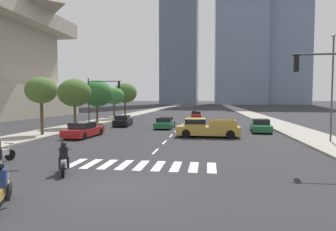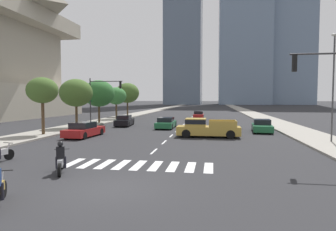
{
  "view_description": "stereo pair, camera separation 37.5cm",
  "coord_description": "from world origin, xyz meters",
  "px_view_note": "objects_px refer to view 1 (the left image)",
  "views": [
    {
      "loc": [
        3.4,
        -10.49,
        3.45
      ],
      "look_at": [
        0.0,
        13.91,
        2.0
      ],
      "focal_mm": 30.89,
      "sensor_mm": 36.0,
      "label": 1
    },
    {
      "loc": [
        3.77,
        -10.43,
        3.45
      ],
      "look_at": [
        0.0,
        13.91,
        2.0
      ],
      "focal_mm": 30.89,
      "sensor_mm": 36.0,
      "label": 2
    }
  ],
  "objects_px": {
    "motorcycle_trailing": "(64,160)",
    "sedan_red_1": "(83,130)",
    "street_lamp_east": "(332,80)",
    "pickup_truck": "(205,128)",
    "traffic_signal_far": "(100,93)",
    "sedan_black_3": "(123,121)",
    "street_tree_second": "(75,93)",
    "sedan_green_0": "(261,126)",
    "sedan_green_2": "(165,123)",
    "motorcycle_third": "(1,189)",
    "street_tree_fourth": "(114,96)",
    "street_tree_third": "(97,94)",
    "street_tree_fifth": "(125,93)",
    "street_tree_nearest": "(41,91)",
    "sedan_red_4": "(196,115)"
  },
  "relations": [
    {
      "from": "sedan_red_4",
      "to": "street_tree_second",
      "type": "relative_size",
      "value": 0.87
    },
    {
      "from": "sedan_green_0",
      "to": "sedan_black_3",
      "type": "height_order",
      "value": "sedan_black_3"
    },
    {
      "from": "traffic_signal_far",
      "to": "street_tree_nearest",
      "type": "bearing_deg",
      "value": -101.47
    },
    {
      "from": "traffic_signal_far",
      "to": "street_tree_third",
      "type": "xyz_separation_m",
      "value": [
        -1.95,
        3.72,
        0.01
      ]
    },
    {
      "from": "street_lamp_east",
      "to": "sedan_green_0",
      "type": "bearing_deg",
      "value": 119.19
    },
    {
      "from": "sedan_black_3",
      "to": "street_tree_third",
      "type": "distance_m",
      "value": 6.36
    },
    {
      "from": "sedan_green_0",
      "to": "traffic_signal_far",
      "type": "xyz_separation_m",
      "value": [
        -18.6,
        3.26,
        3.54
      ]
    },
    {
      "from": "sedan_black_3",
      "to": "street_tree_second",
      "type": "distance_m",
      "value": 6.87
    },
    {
      "from": "street_tree_fourth",
      "to": "street_tree_fifth",
      "type": "distance_m",
      "value": 6.26
    },
    {
      "from": "sedan_red_4",
      "to": "traffic_signal_far",
      "type": "relative_size",
      "value": 0.83
    },
    {
      "from": "street_lamp_east",
      "to": "street_tree_fifth",
      "type": "relative_size",
      "value": 1.33
    },
    {
      "from": "sedan_red_4",
      "to": "street_tree_nearest",
      "type": "distance_m",
      "value": 28.91
    },
    {
      "from": "sedan_red_1",
      "to": "street_lamp_east",
      "type": "xyz_separation_m",
      "value": [
        20.46,
        -0.65,
        4.24
      ]
    },
    {
      "from": "motorcycle_trailing",
      "to": "sedan_red_1",
      "type": "xyz_separation_m",
      "value": [
        -4.45,
        11.99,
        0.04
      ]
    },
    {
      "from": "motorcycle_trailing",
      "to": "street_tree_third",
      "type": "distance_m",
      "value": 27.09
    },
    {
      "from": "sedan_red_4",
      "to": "street_tree_fourth",
      "type": "distance_m",
      "value": 14.37
    },
    {
      "from": "sedan_black_3",
      "to": "street_tree_second",
      "type": "relative_size",
      "value": 0.87
    },
    {
      "from": "street_tree_nearest",
      "to": "street_tree_second",
      "type": "height_order",
      "value": "street_tree_second"
    },
    {
      "from": "street_tree_second",
      "to": "street_tree_fourth",
      "type": "height_order",
      "value": "street_tree_second"
    },
    {
      "from": "street_tree_second",
      "to": "street_tree_third",
      "type": "relative_size",
      "value": 0.95
    },
    {
      "from": "sedan_red_1",
      "to": "street_tree_third",
      "type": "xyz_separation_m",
      "value": [
        -4.08,
        13.48,
        3.52
      ]
    },
    {
      "from": "pickup_truck",
      "to": "street_tree_second",
      "type": "height_order",
      "value": "street_tree_second"
    },
    {
      "from": "sedan_red_1",
      "to": "street_lamp_east",
      "type": "height_order",
      "value": "street_lamp_east"
    },
    {
      "from": "motorcycle_trailing",
      "to": "pickup_truck",
      "type": "bearing_deg",
      "value": -49.64
    },
    {
      "from": "motorcycle_trailing",
      "to": "street_tree_nearest",
      "type": "height_order",
      "value": "street_tree_nearest"
    },
    {
      "from": "pickup_truck",
      "to": "sedan_black_3",
      "type": "xyz_separation_m",
      "value": [
        -10.34,
        9.12,
        -0.18
      ]
    },
    {
      "from": "pickup_truck",
      "to": "traffic_signal_far",
      "type": "relative_size",
      "value": 0.96
    },
    {
      "from": "motorcycle_trailing",
      "to": "sedan_black_3",
      "type": "distance_m",
      "value": 23.01
    },
    {
      "from": "sedan_red_1",
      "to": "street_tree_third",
      "type": "height_order",
      "value": "street_tree_third"
    },
    {
      "from": "sedan_green_0",
      "to": "traffic_signal_far",
      "type": "distance_m",
      "value": 19.21
    },
    {
      "from": "sedan_red_1",
      "to": "sedan_green_2",
      "type": "distance_m",
      "value": 10.62
    },
    {
      "from": "sedan_green_2",
      "to": "sedan_black_3",
      "type": "height_order",
      "value": "sedan_black_3"
    },
    {
      "from": "pickup_truck",
      "to": "sedan_green_2",
      "type": "relative_size",
      "value": 1.17
    },
    {
      "from": "sedan_green_2",
      "to": "street_tree_second",
      "type": "relative_size",
      "value": 0.86
    },
    {
      "from": "motorcycle_trailing",
      "to": "sedan_green_0",
      "type": "distance_m",
      "value": 22.05
    },
    {
      "from": "motorcycle_trailing",
      "to": "street_tree_fourth",
      "type": "xyz_separation_m",
      "value": [
        -8.52,
        32.7,
        3.28
      ]
    },
    {
      "from": "motorcycle_third",
      "to": "street_tree_fourth",
      "type": "height_order",
      "value": "street_tree_fourth"
    },
    {
      "from": "sedan_green_2",
      "to": "street_tree_fourth",
      "type": "bearing_deg",
      "value": 40.11
    },
    {
      "from": "motorcycle_third",
      "to": "street_lamp_east",
      "type": "relative_size",
      "value": 0.25
    },
    {
      "from": "motorcycle_third",
      "to": "traffic_signal_far",
      "type": "distance_m",
      "value": 27.12
    },
    {
      "from": "sedan_green_2",
      "to": "street_tree_nearest",
      "type": "bearing_deg",
      "value": 130.1
    },
    {
      "from": "sedan_green_0",
      "to": "sedan_green_2",
      "type": "height_order",
      "value": "sedan_green_0"
    },
    {
      "from": "traffic_signal_far",
      "to": "street_tree_second",
      "type": "distance_m",
      "value": 3.54
    },
    {
      "from": "motorcycle_third",
      "to": "traffic_signal_far",
      "type": "xyz_separation_m",
      "value": [
        -6.73,
        26.03,
        3.55
      ]
    },
    {
      "from": "sedan_black_3",
      "to": "street_tree_second",
      "type": "height_order",
      "value": "street_tree_second"
    },
    {
      "from": "traffic_signal_far",
      "to": "street_lamp_east",
      "type": "bearing_deg",
      "value": -24.74
    },
    {
      "from": "sedan_red_1",
      "to": "traffic_signal_far",
      "type": "bearing_deg",
      "value": 16.27
    },
    {
      "from": "street_tree_second",
      "to": "street_tree_fifth",
      "type": "distance_m",
      "value": 20.14
    },
    {
      "from": "sedan_red_1",
      "to": "street_tree_fifth",
      "type": "relative_size",
      "value": 0.78
    },
    {
      "from": "motorcycle_third",
      "to": "street_tree_second",
      "type": "distance_m",
      "value": 24.9
    }
  ]
}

